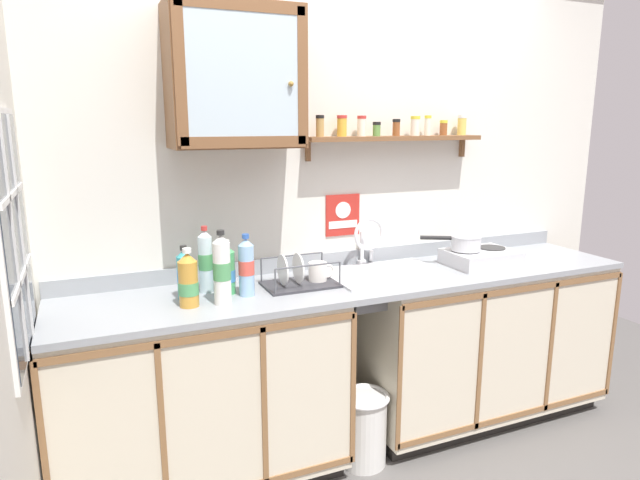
{
  "coord_description": "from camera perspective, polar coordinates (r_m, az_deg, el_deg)",
  "views": [
    {
      "loc": [
        -1.26,
        -1.94,
        1.69
      ],
      "look_at": [
        -0.19,
        0.53,
        1.11
      ],
      "focal_mm": 30.83,
      "sensor_mm": 36.0,
      "label": 1
    }
  ],
  "objects": [
    {
      "name": "sink",
      "position": [
        2.88,
        6.55,
        -4.0
      ],
      "size": [
        0.6,
        0.46,
        0.4
      ],
      "color": "silver",
      "rests_on": "countertop"
    },
    {
      "name": "bottle_detergent_teal_1",
      "position": [
        2.5,
        -13.87,
        -3.5
      ],
      "size": [
        0.07,
        0.07,
        0.24
      ],
      "color": "teal",
      "rests_on": "countertop"
    },
    {
      "name": "dish_rack",
      "position": [
        2.64,
        -2.32,
        -4.14
      ],
      "size": [
        0.35,
        0.23,
        0.16
      ],
      "color": "#333338",
      "rests_on": "countertop"
    },
    {
      "name": "backsplash",
      "position": [
        3.01,
        2.19,
        -1.91
      ],
      "size": [
        2.96,
        0.02,
        0.08
      ],
      "primitive_type": "cube",
      "color": "gray",
      "rests_on": "countertop"
    },
    {
      "name": "back_wall",
      "position": [
        2.98,
        1.95,
        3.95
      ],
      "size": [
        3.6,
        0.07,
        2.51
      ],
      "color": "silver",
      "rests_on": "ground"
    },
    {
      "name": "bottle_soda_green_0",
      "position": [
        2.54,
        -9.67,
        -3.11
      ],
      "size": [
        0.08,
        0.08,
        0.25
      ],
      "color": "#4CB266",
      "rests_on": "countertop"
    },
    {
      "name": "trash_bin",
      "position": [
        2.91,
        4.52,
        -18.81
      ],
      "size": [
        0.26,
        0.26,
        0.37
      ],
      "color": "silver",
      "rests_on": "ground"
    },
    {
      "name": "mug",
      "position": [
        2.68,
        -0.18,
        -3.4
      ],
      "size": [
        0.13,
        0.09,
        0.1
      ],
      "color": "white",
      "rests_on": "countertop"
    },
    {
      "name": "countertop",
      "position": [
        2.79,
        4.62,
        -4.27
      ],
      "size": [
        2.96,
        0.6,
        0.03
      ],
      "primitive_type": "cube",
      "color": "gray",
      "rests_on": "lower_cabinet_run"
    },
    {
      "name": "spice_shelf",
      "position": [
        3.01,
        7.82,
        10.79
      ],
      "size": [
        1.02,
        0.14,
        0.23
      ],
      "color": "brown"
    },
    {
      "name": "bottle_juice_amber_5",
      "position": [
        2.4,
        -13.51,
        -4.18
      ],
      "size": [
        0.09,
        0.09,
        0.25
      ],
      "color": "gold",
      "rests_on": "countertop"
    },
    {
      "name": "hot_plate_stove",
      "position": [
        3.15,
        16.33,
        -1.74
      ],
      "size": [
        0.37,
        0.28,
        0.09
      ],
      "color": "silver",
      "rests_on": "countertop"
    },
    {
      "name": "bottle_water_blue_2",
      "position": [
        2.49,
        -7.65,
        -2.8
      ],
      "size": [
        0.07,
        0.07,
        0.28
      ],
      "color": "#8CB7E0",
      "rests_on": "countertop"
    },
    {
      "name": "warning_sign",
      "position": [
        2.97,
        2.37,
        2.58
      ],
      "size": [
        0.2,
        0.01,
        0.22
      ],
      "color": "#B2261E"
    },
    {
      "name": "bottle_water_clear_3",
      "position": [
        2.57,
        -11.79,
        -2.18
      ],
      "size": [
        0.07,
        0.07,
        0.31
      ],
      "color": "silver",
      "rests_on": "countertop"
    },
    {
      "name": "lower_cabinet_run",
      "position": [
        2.7,
        -12.18,
        -15.49
      ],
      "size": [
        1.3,
        0.58,
        0.89
      ],
      "color": "black",
      "rests_on": "ground"
    },
    {
      "name": "saucepan",
      "position": [
        3.09,
        14.8,
        -0.22
      ],
      "size": [
        0.3,
        0.21,
        0.08
      ],
      "color": "silver",
      "rests_on": "hot_plate_stove"
    },
    {
      "name": "wall_cabinet",
      "position": [
        2.59,
        -8.8,
        16.33
      ],
      "size": [
        0.59,
        0.32,
        0.62
      ],
      "color": "brown"
    },
    {
      "name": "lower_cabinet_run_right",
      "position": [
        3.35,
        16.28,
        -10.11
      ],
      "size": [
        1.46,
        0.58,
        0.89
      ],
      "color": "black",
      "rests_on": "ground"
    },
    {
      "name": "bottle_opaque_white_4",
      "position": [
        2.39,
        -10.14,
        -3.06
      ],
      "size": [
        0.08,
        0.08,
        0.33
      ],
      "color": "white",
      "rests_on": "countertop"
    },
    {
      "name": "window",
      "position": [
        2.12,
        -29.26,
        0.34
      ],
      "size": [
        0.03,
        0.68,
        0.85
      ],
      "color": "#262D38"
    }
  ]
}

